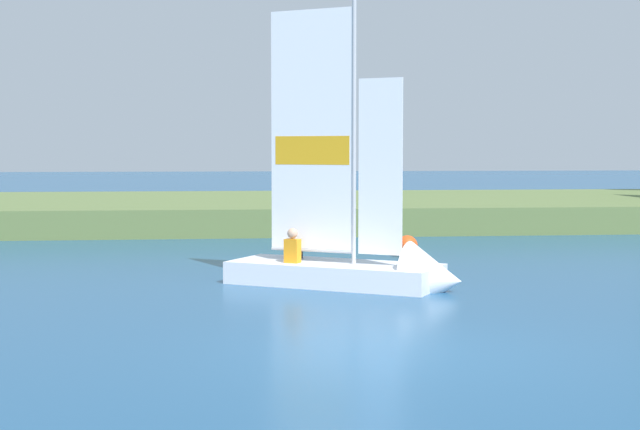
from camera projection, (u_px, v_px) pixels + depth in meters
The scene contains 4 objects.
ground_plane at pixel (386, 352), 12.14m from camera, with size 200.00×200.00×0.00m, color navy.
shore_bank at pixel (277, 210), 33.95m from camera, with size 80.00×12.45×0.85m, color #5B703D.
sailboat at pixel (371, 265), 17.85m from camera, with size 4.64×3.59×6.59m.
channel_buoy at pixel (407, 246), 22.90m from camera, with size 0.53×0.53×0.53m, color #E54C19.
Camera 1 is at (-2.15, -11.83, 2.60)m, focal length 53.19 mm.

